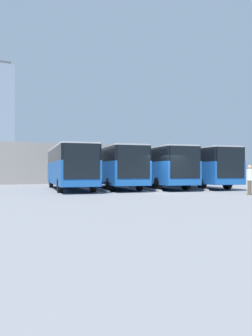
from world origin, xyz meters
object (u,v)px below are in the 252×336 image
bus_1 (155,166)px  pedestrian (250,179)px  bus_0 (193,166)px  bus_2 (112,166)px  bus_3 (70,166)px

bus_1 → pedestrian: bus_1 is taller
bus_0 → bus_2: (7.09, -1.06, 0.00)m
bus_0 → pedestrian: bearing=83.2°
bus_0 → bus_3: same height
bus_1 → bus_0: bearing=178.3°
bus_3 → pedestrian: bearing=137.6°
bus_0 → bus_1: 3.57m
bus_0 → bus_1: (3.55, -0.40, 0.00)m
bus_2 → pedestrian: bus_2 is taller
bus_1 → bus_2: size_ratio=1.00×
bus_1 → bus_3: bearing=0.2°
bus_2 → pedestrian: size_ratio=6.10×
bus_2 → bus_3: bearing=6.5°
bus_1 → bus_2: 3.61m
bus_3 → pedestrian: 13.08m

